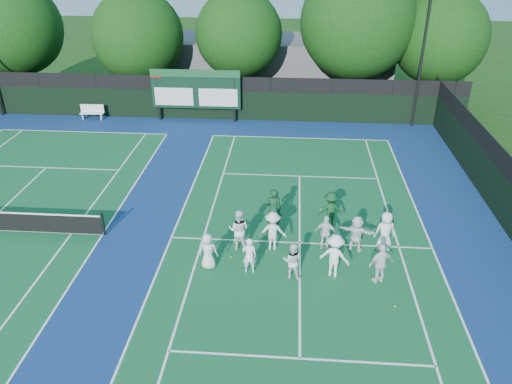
{
  "coord_description": "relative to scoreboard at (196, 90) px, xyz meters",
  "views": [
    {
      "loc": [
        -0.5,
        -16.62,
        11.75
      ],
      "look_at": [
        -2.0,
        3.0,
        1.3
      ],
      "focal_mm": 35.0,
      "sensor_mm": 36.0,
      "label": 1
    }
  ],
  "objects": [
    {
      "name": "clubhouse",
      "position": [
        5.01,
        8.41,
        -0.19
      ],
      "size": [
        18.0,
        6.0,
        4.0
      ],
      "primitive_type": "cube",
      "color": "#5B5B60",
      "rests_on": "ground"
    },
    {
      "name": "player_back_0",
      "position": [
        4.51,
        -15.13,
        -1.3
      ],
      "size": [
        0.94,
        0.78,
        1.78
      ],
      "primitive_type": "imported",
      "rotation": [
        0.0,
        0.0,
        3.02
      ],
      "color": "white",
      "rests_on": "ground"
    },
    {
      "name": "tree_e",
      "position": [
        16.62,
        3.99,
        2.71
      ],
      "size": [
        6.45,
        6.45,
        8.3
      ],
      "color": "black",
      "rests_on": "ground"
    },
    {
      "name": "coach_right",
      "position": [
        8.33,
        -13.15,
        -1.35
      ],
      "size": [
        1.17,
        0.77,
        1.69
      ],
      "primitive_type": "imported",
      "rotation": [
        0.0,
        0.0,
        3.28
      ],
      "color": "#103D1D",
      "rests_on": "ground"
    },
    {
      "name": "player_back_4",
      "position": [
        10.43,
        -14.79,
        -1.32
      ],
      "size": [
        0.92,
        0.67,
        1.75
      ],
      "primitive_type": "imported",
      "rotation": [
        0.0,
        0.0,
        3.28
      ],
      "color": "white",
      "rests_on": "ground"
    },
    {
      "name": "tree_d",
      "position": [
        10.92,
        3.99,
        3.64
      ],
      "size": [
        7.92,
        7.92,
        9.99
      ],
      "color": "black",
      "rests_on": "ground"
    },
    {
      "name": "light_pole_right",
      "position": [
        14.51,
        0.11,
        4.11
      ],
      "size": [
        1.2,
        0.3,
        10.12
      ],
      "color": "black",
      "rests_on": "ground"
    },
    {
      "name": "tennis_ball_4",
      "position": [
        8.49,
        -11.58,
        -2.16
      ],
      "size": [
        0.07,
        0.07,
        0.07
      ],
      "primitive_type": "sphere",
      "color": "#B9D619",
      "rests_on": "ground"
    },
    {
      "name": "player_back_3",
      "position": [
        9.28,
        -14.91,
        -1.39
      ],
      "size": [
        1.55,
        0.83,
        1.6
      ],
      "primitive_type": "imported",
      "rotation": [
        0.0,
        0.0,
        2.89
      ],
      "color": "white",
      "rests_on": "ground"
    },
    {
      "name": "player_front_4",
      "position": [
        9.95,
        -16.95,
        -1.36
      ],
      "size": [
        1.06,
        0.75,
        1.67
      ],
      "primitive_type": "imported",
      "rotation": [
        0.0,
        0.0,
        3.54
      ],
      "color": "white",
      "rests_on": "ground"
    },
    {
      "name": "tree_a",
      "position": [
        -13.68,
        3.99,
        2.96
      ],
      "size": [
        6.76,
        6.76,
        8.7
      ],
      "color": "black",
      "rests_on": "ground"
    },
    {
      "name": "ground",
      "position": [
        7.01,
        -15.59,
        -2.19
      ],
      "size": [
        120.0,
        120.0,
        0.0
      ],
      "primitive_type": "plane",
      "color": "#173C10",
      "rests_on": "ground"
    },
    {
      "name": "near_court",
      "position": [
        7.01,
        -14.59,
        -2.18
      ],
      "size": [
        11.05,
        23.85,
        0.01
      ],
      "color": "#125A2F",
      "rests_on": "ground"
    },
    {
      "name": "tree_b",
      "position": [
        -4.63,
        3.99,
        2.49
      ],
      "size": [
        6.55,
        6.55,
        8.12
      ],
      "color": "black",
      "rests_on": "ground"
    },
    {
      "name": "tree_c",
      "position": [
        2.69,
        3.99,
        2.77
      ],
      "size": [
        6.13,
        6.13,
        8.18
      ],
      "color": "black",
      "rests_on": "ground"
    },
    {
      "name": "tennis_ball_0",
      "position": [
        4.25,
        -15.85,
        -2.16
      ],
      "size": [
        0.07,
        0.07,
        0.07
      ],
      "primitive_type": "sphere",
      "color": "#B9D619",
      "rests_on": "ground"
    },
    {
      "name": "tennis_ball_1",
      "position": [
        8.0,
        -11.71,
        -2.16
      ],
      "size": [
        0.07,
        0.07,
        0.07
      ],
      "primitive_type": "sphere",
      "color": "#B9D619",
      "rests_on": "ground"
    },
    {
      "name": "player_front_1",
      "position": [
        5.08,
        -16.72,
        -1.43
      ],
      "size": [
        0.57,
        0.39,
        1.53
      ],
      "primitive_type": "imported",
      "rotation": [
        0.0,
        0.0,
        3.19
      ],
      "color": "white",
      "rests_on": "ground"
    },
    {
      "name": "coach_left",
      "position": [
        5.84,
        -13.52,
        -1.21
      ],
      "size": [
        0.8,
        0.61,
        1.96
      ],
      "primitive_type": "imported",
      "rotation": [
        0.0,
        0.0,
        3.36
      ],
      "color": "#0F3A1F",
      "rests_on": "ground"
    },
    {
      "name": "player_back_1",
      "position": [
        5.88,
        -15.05,
        -1.34
      ],
      "size": [
        1.11,
        0.64,
        1.71
      ],
      "primitive_type": "imported",
      "rotation": [
        0.0,
        0.0,
        3.13
      ],
      "color": "silver",
      "rests_on": "ground"
    },
    {
      "name": "player_front_0",
      "position": [
        3.47,
        -16.54,
        -1.44
      ],
      "size": [
        0.75,
        0.5,
        1.51
      ],
      "primitive_type": "imported",
      "rotation": [
        0.0,
        0.0,
        3.12
      ],
      "color": "silver",
      "rests_on": "ground"
    },
    {
      "name": "tennis_ball_3",
      "position": [
        3.57,
        -15.36,
        -2.16
      ],
      "size": [
        0.07,
        0.07,
        0.07
      ],
      "primitive_type": "sphere",
      "color": "#B9D619",
      "rests_on": "ground"
    },
    {
      "name": "scoreboard",
      "position": [
        0.0,
        0.0,
        0.0
      ],
      "size": [
        6.0,
        0.21,
        3.55
      ],
      "color": "black",
      "rests_on": "ground"
    },
    {
      "name": "player_back_2",
      "position": [
        8.05,
        -14.89,
        -1.42
      ],
      "size": [
        0.97,
        0.58,
        1.54
      ],
      "primitive_type": "imported",
      "rotation": [
        0.0,
        0.0,
        2.9
      ],
      "color": "white",
      "rests_on": "ground"
    },
    {
      "name": "tennis_ball_2",
      "position": [
        10.33,
        -18.34,
        -2.16
      ],
      "size": [
        0.07,
        0.07,
        0.07
      ],
      "primitive_type": "sphere",
      "color": "#B9D619",
      "rests_on": "ground"
    },
    {
      "name": "player_front_3",
      "position": [
        8.28,
        -16.67,
        -1.3
      ],
      "size": [
        1.3,
        1.0,
        1.78
      ],
      "primitive_type": "imported",
      "rotation": [
        0.0,
        0.0,
        2.81
      ],
      "color": "white",
      "rests_on": "ground"
    },
    {
      "name": "player_front_2",
      "position": [
        6.7,
        -16.9,
        -1.45
      ],
      "size": [
        0.79,
        0.66,
        1.49
      ],
      "primitive_type": "imported",
      "rotation": [
        0.0,
        0.0,
        3.01
      ],
      "color": "white",
      "rests_on": "ground"
    },
    {
      "name": "bench",
      "position": [
        -7.27,
        -0.21,
        -1.64
      ],
      "size": [
        1.64,
        0.49,
        1.03
      ],
      "color": "silver",
      "rests_on": "ground"
    },
    {
      "name": "back_fence",
      "position": [
        1.01,
        0.41,
        -0.83
      ],
      "size": [
        34.0,
        0.08,
        3.0
      ],
      "color": "black",
      "rests_on": "ground"
    },
    {
      "name": "court_apron",
      "position": [
        1.01,
        -14.59,
        -2.19
      ],
      "size": [
        34.0,
        32.0,
        0.01
      ],
      "primitive_type": "cube",
      "color": "navy",
      "rests_on": "ground"
    }
  ]
}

